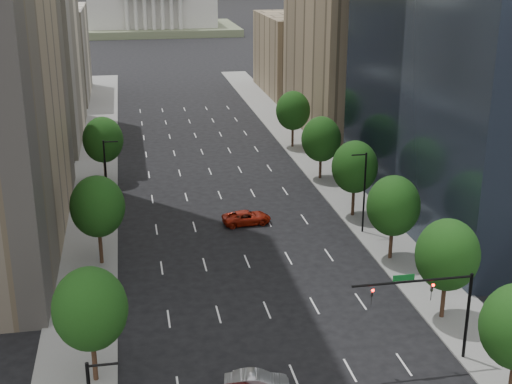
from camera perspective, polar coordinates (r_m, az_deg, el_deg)
sidewalk_left at (r=78.27m, az=-13.27°, el=-3.26°), size 6.00×200.00×0.15m
sidewalk_right at (r=82.39m, az=8.76°, el=-1.81°), size 6.00×200.00×0.15m
midrise_cream_left at (r=116.96m, az=-17.90°, el=12.49°), size 14.00×30.00×35.00m
filler_left at (r=150.54m, az=-16.13°, el=10.68°), size 14.00×26.00×18.00m
parking_tan_right at (r=118.86m, az=7.22°, el=12.12°), size 14.00×30.00×30.00m
filler_right at (r=151.29m, az=3.32°, el=11.04°), size 14.00×26.00×16.00m
tree_right_1 at (r=59.24m, az=15.15°, el=-4.91°), size 5.20×5.20×8.75m
tree_right_2 at (r=69.45m, az=11.00°, el=-1.10°), size 5.20×5.20×8.61m
tree_right_3 at (r=80.04m, az=7.95°, el=2.01°), size 5.20×5.20×8.89m
tree_right_4 at (r=93.02m, az=5.27°, el=4.26°), size 5.20×5.20×8.46m
tree_right_5 at (r=107.99m, az=3.00°, el=6.56°), size 5.20×5.20×8.75m
tree_left_0 at (r=50.41m, az=-13.22°, el=-9.16°), size 5.20×5.20×8.75m
tree_left_1 at (r=68.63m, az=-12.64°, el=-1.15°), size 5.20×5.20×8.97m
tree_left_2 at (r=93.56m, az=-12.21°, el=4.13°), size 5.20×5.20×8.68m
streetlight_rn at (r=75.69m, az=8.68°, el=0.13°), size 1.70×0.20×9.00m
streetlight_ln at (r=81.28m, az=-11.95°, el=1.26°), size 1.70×0.20×9.00m
traffic_signal at (r=53.21m, az=14.42°, el=-8.38°), size 9.12×0.40×7.38m
capitol at (r=263.22m, az=-8.39°, el=14.44°), size 60.00×40.00×35.20m
foothills at (r=617.20m, az=-6.36°, el=12.79°), size 720.00×413.00×263.00m
car_silver at (r=50.58m, az=0.06°, el=-15.11°), size 4.70×2.19×1.49m
car_red_far at (r=78.69m, az=-0.76°, el=-2.07°), size 5.64×3.03×1.50m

